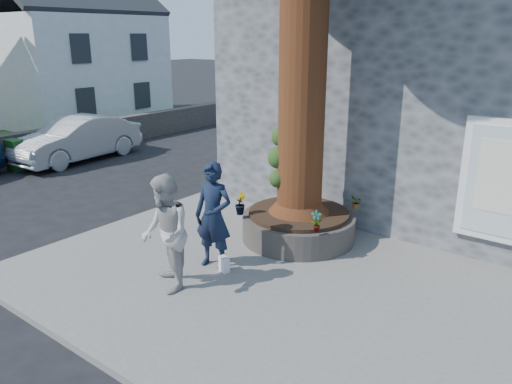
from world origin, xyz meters
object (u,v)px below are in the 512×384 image
Objects in this scene: woman at (165,234)px; car_silver at (77,139)px; planter at (298,225)px; man at (213,216)px; a_board_sign at (15,155)px.

woman reaches higher than car_silver.
woman reaches higher than planter.
planter is 2.17m from man.
woman is at bearing -30.54° from car_silver.
woman is 10.12m from a_board_sign.
woman reaches higher than man.
woman is (-0.56, -3.09, 0.68)m from planter.
planter is at bearing 62.12° from man.
planter is 1.18× the size of woman.
man is (-0.52, -1.99, 0.68)m from planter.
car_silver is at bearing 75.65° from a_board_sign.
man is 1.00× the size of woman.
car_silver reaches higher than planter.
man is 9.94m from a_board_sign.
car_silver is at bearing 171.79° from planter.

